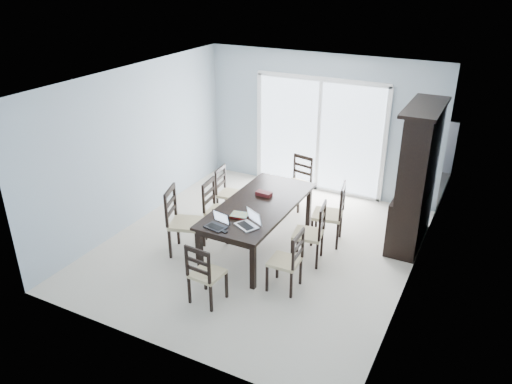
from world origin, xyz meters
The scene contains 24 objects.
floor centered at (0.00, 0.00, 0.00)m, with size 5.00×5.00×0.00m, color beige.
ceiling centered at (0.00, 0.00, 2.60)m, with size 5.00×5.00×0.00m, color white.
back_wall centered at (0.00, 2.50, 1.30)m, with size 4.50×0.02×2.60m, color #97A8B5.
wall_left centered at (-2.25, 0.00, 1.30)m, with size 0.02×5.00×2.60m, color #97A8B5.
wall_right centered at (2.25, 0.00, 1.30)m, with size 0.02×5.00×2.60m, color #97A8B5.
balcony centered at (0.00, 3.50, -0.05)m, with size 4.50×2.00×0.10m, color gray.
railing centered at (0.00, 4.50, 0.55)m, with size 4.50×0.06×1.10m, color #99999E.
dining_table centered at (0.00, 0.00, 0.67)m, with size 1.00×2.20×0.75m.
china_hutch centered at (2.02, 1.25, 1.07)m, with size 0.50×1.38×2.20m.
sliding_door centered at (0.00, 2.48, 1.09)m, with size 2.52×0.05×2.18m.
chair_left_near centered at (-1.00, -0.66, 0.64)m, with size 0.59×0.58×1.21m.
chair_left_mid centered at (-0.78, 0.01, 0.58)m, with size 0.47×0.45×1.10m.
chair_left_far centered at (-1.00, 0.71, 0.53)m, with size 0.43×0.42×1.01m.
chair_right_near centered at (0.87, -0.79, 0.54)m, with size 0.41×0.40×1.02m.
chair_right_mid centered at (0.90, 0.00, 0.58)m, with size 0.48×0.47×1.09m.
chair_right_far centered at (0.97, 0.66, 0.61)m, with size 0.52×0.51×1.16m.
chair_end_near centered at (0.02, -1.59, 0.54)m, with size 0.41×0.42×1.01m.
chair_end_far centered at (-0.03, 1.66, 0.57)m, with size 0.48×0.49×1.07m.
laptop_dark centered at (-0.19, -0.93, 0.80)m, with size 0.32×0.25×0.20m.
laptop_silver centered at (0.17, -0.71, 0.80)m, with size 0.38×0.34×0.22m.
book_stack centered at (-0.06, -0.50, 0.77)m, with size 0.27×0.23×0.04m.
cell_phone centered at (-0.04, -0.98, 0.76)m, with size 0.12×0.05×0.01m, color black.
game_box centered at (-0.06, 0.29, 0.78)m, with size 0.24×0.12×0.06m, color #470E1C.
hot_tub centered at (-0.74, 3.64, 0.53)m, with size 2.38×2.22×1.05m.
Camera 1 is at (3.02, -5.97, 4.04)m, focal length 35.00 mm.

